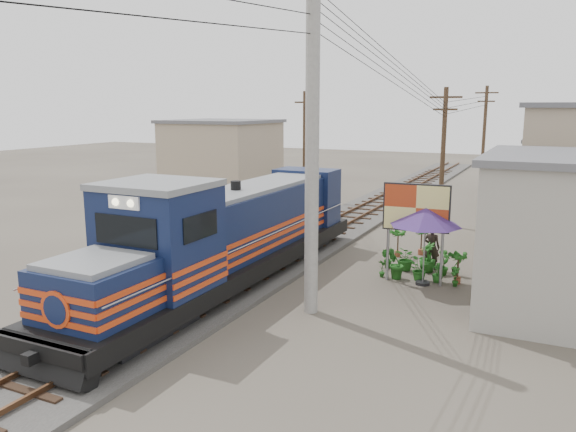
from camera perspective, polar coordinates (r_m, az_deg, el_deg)
The scene contains 14 objects.
ground at distance 19.07m, azimuth -6.83°, elevation -7.51°, with size 120.00×120.00×0.00m, color #473F35.
ballast at distance 27.68m, azimuth 4.35°, elevation -1.40°, with size 3.60×70.00×0.16m, color #595651.
track at distance 27.64m, azimuth 4.35°, elevation -1.04°, with size 1.15×70.00×0.12m.
locomotive at distance 19.01m, azimuth -6.14°, elevation -2.20°, with size 2.89×15.74×3.90m.
utility_pole_main at distance 16.02m, azimuth 2.47°, elevation 7.30°, with size 0.40×0.40×10.00m.
wooden_pole_mid at distance 29.76m, azimuth 15.46°, elevation 6.11°, with size 1.60×0.24×7.00m.
wooden_pole_far at distance 43.52m, azimuth 19.28°, elevation 7.69°, with size 1.60×0.24×7.50m.
wooden_pole_left at distance 36.42m, azimuth 1.70°, elevation 7.35°, with size 1.60×0.24×7.00m.
power_lines at distance 25.73m, azimuth 3.02°, elevation 14.44°, with size 9.65×19.00×3.30m.
shophouse_left at distance 37.11m, azimuth -6.69°, elevation 5.69°, with size 6.30×6.30×5.20m.
billboard at distance 19.56m, azimuth 12.89°, elevation 0.56°, with size 2.26×0.26×3.49m.
market_umbrella at distance 19.50m, azimuth 13.82°, elevation -0.12°, with size 2.50×2.50×2.70m.
vendor at distance 21.79m, azimuth 14.38°, elevation -3.10°, with size 0.62×0.40×1.69m, color black.
plant_nursery at distance 20.99m, azimuth 13.00°, elevation -4.63°, with size 3.16×2.23×1.12m.
Camera 1 is at (9.83, -15.18, 6.06)m, focal length 35.00 mm.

